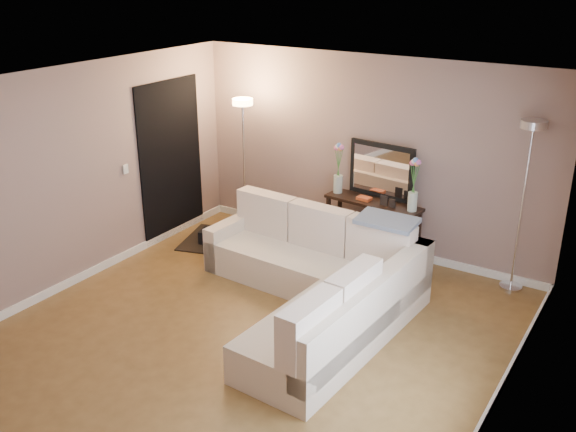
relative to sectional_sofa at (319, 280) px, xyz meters
The scene contains 21 objects.
floor 1.06m from the sectional_sofa, 108.51° to the right, with size 5.00×5.50×0.01m, color brown.
ceiling 2.47m from the sectional_sofa, 108.51° to the right, with size 5.00×5.50×0.01m, color white.
wall_back 2.07m from the sectional_sofa, 99.90° to the left, with size 5.00×0.02×2.60m, color gray.
wall_left 3.13m from the sectional_sofa, 161.50° to the right, with size 0.02×5.50×2.60m, color gray.
wall_right 2.57m from the sectional_sofa, 23.32° to the right, with size 0.02×5.50×2.60m, color gray.
baseboard_back 1.84m from the sectional_sofa, 100.03° to the left, with size 5.00×0.03×0.10m, color white.
baseboard_left 2.97m from the sectional_sofa, 161.35° to the right, with size 0.03×5.50×0.10m, color white.
baseboard_right 2.38m from the sectional_sofa, 23.56° to the right, with size 0.03×5.50×0.10m, color white.
doorway 2.99m from the sectional_sofa, 164.91° to the left, with size 0.02×1.20×2.20m, color black.
switch_plate 2.93m from the sectional_sofa, behind, with size 0.02×0.08×0.12m, color white.
sectional_sofa is the anchor object (origin of this frame).
throw_blanket 1.01m from the sectional_sofa, 50.84° to the left, with size 0.67×0.39×0.05m, color slate.
console_table 1.53m from the sectional_sofa, 95.60° to the left, with size 1.32×0.47×0.80m.
leaning_mirror 1.87m from the sectional_sofa, 91.82° to the left, with size 0.92×0.13×0.72m.
table_decor 1.56m from the sectional_sofa, 92.93° to the left, with size 0.55×0.14×0.13m.
flower_vase_left 1.84m from the sectional_sofa, 111.41° to the left, with size 0.15×0.13×0.68m.
flower_vase_right 1.71m from the sectional_sofa, 71.97° to the left, with size 0.15×0.13×0.68m.
floor_lamp_lit 2.57m from the sectional_sofa, 146.17° to the left, with size 0.34×0.34×1.95m.
floor_lamp_unlit 2.63m from the sectional_sofa, 43.57° to the left, with size 0.32×0.32×2.06m.
charcoal_rug 2.18m from the sectional_sofa, 154.61° to the left, with size 1.27×0.95×0.02m, color black.
black_bag 2.27m from the sectional_sofa, 160.01° to the left, with size 0.36×0.25×0.23m, color black.
Camera 1 is at (3.43, -4.64, 3.66)m, focal length 40.00 mm.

